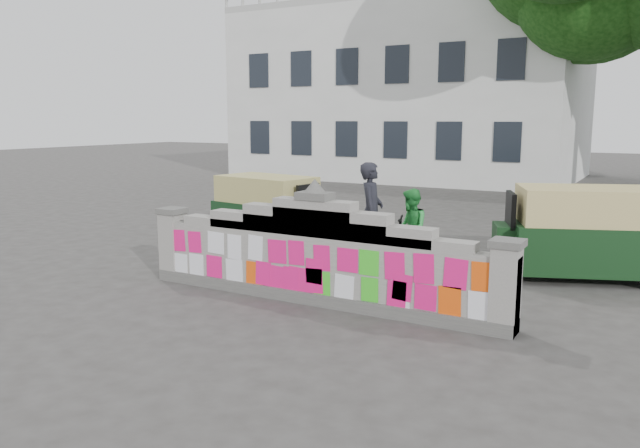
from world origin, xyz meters
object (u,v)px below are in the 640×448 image
at_px(rickshaw_left, 269,209).
at_px(cyclist_bike, 371,244).
at_px(pedestrian, 410,229).
at_px(cyclist_rider, 371,224).
at_px(rickshaw_right, 582,232).

bearing_deg(rickshaw_left, cyclist_bike, -13.72).
height_order(cyclist_bike, pedestrian, pedestrian).
bearing_deg(cyclist_rider, pedestrian, -61.71).
bearing_deg(rickshaw_left, rickshaw_right, 9.99).
distance_m(cyclist_bike, rickshaw_left, 3.63).
relative_size(rickshaw_left, rickshaw_right, 0.94).
relative_size(pedestrian, rickshaw_right, 0.51).
xyz_separation_m(cyclist_rider, rickshaw_right, (3.58, 1.50, -0.06)).
distance_m(cyclist_bike, rickshaw_right, 3.89).
height_order(rickshaw_left, rickshaw_right, rickshaw_right).
height_order(cyclist_bike, rickshaw_right, rickshaw_right).
relative_size(pedestrian, rickshaw_left, 0.54).
xyz_separation_m(cyclist_bike, cyclist_rider, (-0.00, 0.00, 0.38)).
relative_size(cyclist_bike, rickshaw_left, 0.71).
height_order(pedestrian, rickshaw_left, pedestrian).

